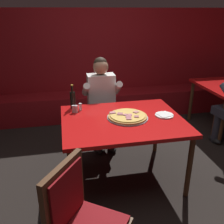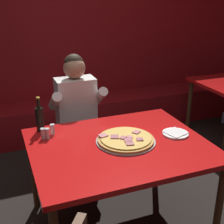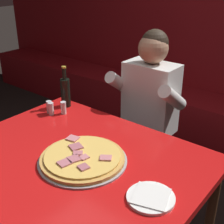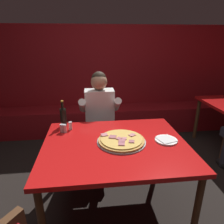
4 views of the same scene
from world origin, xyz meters
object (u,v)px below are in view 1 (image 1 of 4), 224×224
Objects in this scene: pizza at (128,116)px; main_dining_table at (122,125)px; diner_seated_blue_shirt at (102,99)px; shaker_black_pepper at (74,109)px; shaker_parmesan at (80,107)px; dining_chair_far_left at (81,220)px; plate_white_paper at (164,115)px; beer_bottle at (73,99)px; shaker_red_pepper_flakes at (76,109)px.

main_dining_table is at bearing -167.65° from pizza.
pizza is 0.36× the size of diner_seated_blue_shirt.
shaker_black_pepper and shaker_parmesan have the same top height.
dining_chair_far_left is (-0.56, -1.15, -0.12)m from main_dining_table.
shaker_parmesan is 0.09× the size of dining_chair_far_left.
main_dining_table is at bearing -83.45° from diner_seated_blue_shirt.
plate_white_paper is 1.56m from dining_chair_far_left.
shaker_parmesan is at bearing 145.87° from pizza.
beer_bottle is 3.40× the size of shaker_black_pepper.
dining_chair_far_left reaches higher than main_dining_table.
diner_seated_blue_shirt reaches higher than pizza.
shaker_parmesan is 0.58m from diner_seated_blue_shirt.
plate_white_paper is 1.05m from shaker_black_pepper.
shaker_red_pepper_flakes is at bearing 163.09° from plate_white_paper.
pizza is 0.61m from shaker_red_pepper_flakes.
beer_bottle is 0.23× the size of diner_seated_blue_shirt.
shaker_red_pepper_flakes is 1.45m from dining_chair_far_left.
dining_chair_far_left reaches higher than pizza.
beer_bottle is 0.17m from shaker_black_pepper.
plate_white_paper is at bearing -55.01° from diner_seated_blue_shirt.
dining_chair_far_left reaches higher than plate_white_paper.
beer_bottle reaches higher than dining_chair_far_left.
pizza is 5.30× the size of shaker_parmesan.
shaker_red_pepper_flakes is (-0.55, 0.27, 0.02)m from pizza.
shaker_parmesan is (-0.43, 0.35, 0.11)m from main_dining_table.
main_dining_table is 15.40× the size of shaker_red_pepper_flakes.
dining_chair_far_left is at bearing -132.73° from plate_white_paper.
beer_bottle is 0.15m from shaker_parmesan.
dining_chair_far_left is (-0.13, -1.49, -0.23)m from shaker_parmesan.
beer_bottle reaches higher than main_dining_table.
pizza is 0.43m from plate_white_paper.
shaker_black_pepper is 1.00× the size of shaker_red_pepper_flakes.
diner_seated_blue_shirt reaches higher than plate_white_paper.
pizza is at bearing -26.38° from shaker_red_pepper_flakes.
plate_white_paper is at bearing -16.91° from shaker_red_pepper_flakes.
shaker_black_pepper is 0.10m from shaker_parmesan.
shaker_red_pepper_flakes reaches higher than main_dining_table.
main_dining_table is 0.57m from shaker_red_pepper_flakes.
main_dining_table is 0.60m from shaker_black_pepper.
beer_bottle is at bearing -138.75° from diner_seated_blue_shirt.
diner_seated_blue_shirt is 1.33× the size of dining_chair_far_left.
diner_seated_blue_shirt is (0.42, 0.52, -0.09)m from shaker_black_pepper.
shaker_red_pepper_flakes is (0.03, -0.16, -0.07)m from beer_bottle.
dining_chair_far_left is (-0.47, -1.96, -0.15)m from diner_seated_blue_shirt.
plate_white_paper is 0.16× the size of diner_seated_blue_shirt.
pizza is 0.60m from shaker_parmesan.
pizza is 5.30× the size of shaker_red_pepper_flakes.
pizza reaches higher than main_dining_table.
pizza is 1.33m from dining_chair_far_left.
shaker_parmesan is at bearing 49.96° from shaker_red_pepper_flakes.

